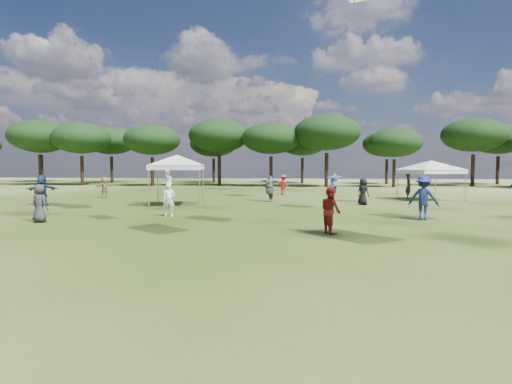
% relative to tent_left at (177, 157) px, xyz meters
% --- Properties ---
extents(tree_line, '(108.78, 17.63, 7.77)m').
position_rel_tent_left_xyz_m(tree_line, '(8.95, 24.49, 2.64)').
color(tree_line, black).
rests_on(tree_line, ground).
extents(tent_left, '(5.83, 5.83, 3.21)m').
position_rel_tent_left_xyz_m(tent_left, '(0.00, 0.00, 0.00)').
color(tent_left, gray).
rests_on(tent_left, ground).
extents(tent_right, '(6.03, 6.03, 2.92)m').
position_rel_tent_left_xyz_m(tent_right, '(15.54, 5.20, -0.29)').
color(tent_right, gray).
rests_on(tent_right, ground).
extents(festival_crowd, '(29.55, 22.68, 1.91)m').
position_rel_tent_left_xyz_m(festival_crowd, '(4.90, 2.50, -1.94)').
color(festival_crowd, white).
rests_on(festival_crowd, ground).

